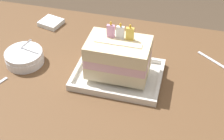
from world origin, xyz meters
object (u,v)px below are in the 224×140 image
Objects in this scene: foil_tray at (118,76)px; birthday_cake at (118,57)px; bowl_stack at (24,58)px; napkin_pile at (51,23)px.

foil_tray is 1.46× the size of birthday_cake.
napkin_pile is at bearing 91.97° from bowl_stack.
bowl_stack is (-0.33, -0.01, 0.02)m from foil_tray.
foil_tray reaches higher than napkin_pile.
bowl_stack is (-0.33, -0.01, -0.06)m from birthday_cake.
birthday_cake reaches higher than napkin_pile.
bowl_stack reaches higher than napkin_pile.
napkin_pile is (-0.34, 0.24, -0.08)m from birthday_cake.
bowl_stack is at bearing -178.57° from birthday_cake.
foil_tray is at bearing 1.39° from bowl_stack.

